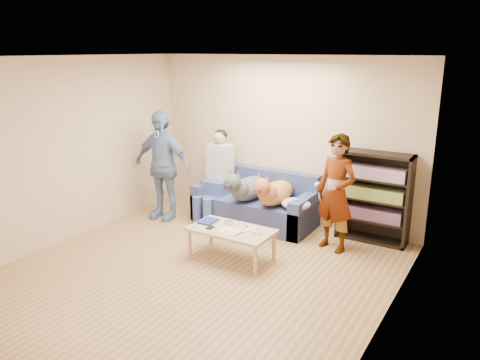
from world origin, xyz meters
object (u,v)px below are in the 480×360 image
Objects in this scene: person_standing_right at (336,193)px; bookshelf at (374,195)px; coffee_table at (231,232)px; notebook_blue at (208,221)px; sofa at (256,205)px; camera_silver at (229,223)px; person_standing_left at (162,165)px; person_seated at (217,172)px; dog_gray at (247,188)px; dog_tan at (274,192)px.

bookshelf is at bearing 75.50° from person_standing_right.
person_standing_right is at bearing 43.89° from coffee_table.
notebook_blue is 1.32m from sofa.
notebook_blue is 2.36× the size of camera_silver.
sofa is at bearing -176.99° from person_standing_right.
person_standing_left is 0.88m from person_seated.
sofa is 0.42m from dog_gray.
coffee_table is at bearing -49.39° from person_seated.
person_standing_left is at bearing 159.04° from camera_silver.
dog_tan is 1.16m from coffee_table.
bookshelf is (1.80, 0.23, 0.40)m from sofa.
dog_gray is at bearing -10.04° from person_seated.
person_seated is (-0.66, -0.13, 0.49)m from sofa.
person_standing_left is at bearing -165.45° from bookshelf.
sofa reaches higher than camera_silver.
notebook_blue reaches higher than coffee_table.
notebook_blue is at bearing 172.87° from coffee_table.
dog_gray is 1.89m from bookshelf.
bookshelf is (2.46, 0.36, -0.09)m from person_seated.
person_standing_left is 2.01m from coffee_table.
person_standing_left reaches higher than coffee_table.
camera_silver is (-1.16, -0.88, -0.36)m from person_standing_right.
person_standing_right is at bearing -4.69° from dog_gray.
camera_silver is at bearing 14.04° from notebook_blue.
camera_silver is at bearing -72.91° from dog_gray.
person_standing_left is 1.60× the size of coffee_table.
bookshelf is at bearing 18.52° from dog_tan.
notebook_blue is 0.18× the size of person_seated.
person_standing_left is 1.85m from camera_silver.
person_standing_left is at bearing -156.89° from sofa.
camera_silver is 0.09× the size of dog_gray.
coffee_table is at bearing -7.13° from notebook_blue.
sofa is at bearing 10.90° from person_seated.
dog_gray is at bearing 107.09° from camera_silver.
person_standing_right is 2.85m from person_standing_left.
coffee_table is (0.40, -0.05, -0.06)m from notebook_blue.
person_standing_left is at bearing 152.98° from notebook_blue.
bookshelf is (1.37, 0.46, 0.05)m from dog_tan.
coffee_table is at bearing -73.67° from sofa.
dog_tan is at bearing 1.56° from dog_gray.
dog_gray is at bearing -165.55° from bookshelf.
sofa is 1.53× the size of dog_gray.
person_standing_right is 0.92× the size of person_standing_left.
dog_tan is at bearing 81.46° from camera_silver.
notebook_blue is 0.41m from coffee_table.
dog_gray is 0.96× the size of bookshelf.
notebook_blue is 0.24× the size of coffee_table.
camera_silver is at bearing -135.97° from bookshelf.
person_seated is 1.67m from coffee_table.
person_standing_left is (-2.83, -0.24, 0.07)m from person_standing_right.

